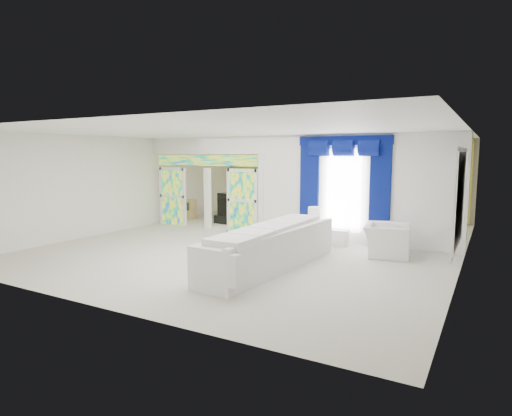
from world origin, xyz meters
The scene contains 22 objects.
floor centered at (0.00, 0.00, 0.00)m, with size 12.00×12.00×0.00m, color #B7AF9E.
dividing_wall centered at (2.15, 1.00, 1.50)m, with size 5.70×0.18×3.00m, color white.
dividing_header centered at (-2.85, 1.00, 2.73)m, with size 4.30×0.18×0.55m, color white.
stained_panel_left centered at (-4.28, 1.00, 1.00)m, with size 0.95×0.04×2.00m, color #994C3F.
stained_panel_right centered at (-1.42, 1.00, 1.00)m, with size 0.95×0.04×2.00m, color #994C3F.
stained_transom centered at (-2.85, 1.00, 2.25)m, with size 4.00×0.05×0.35m, color #994C3F.
window_pane centered at (1.90, 0.90, 1.45)m, with size 1.00×0.02×2.30m, color white.
blue_drape_left centered at (0.90, 0.87, 1.40)m, with size 0.55×0.10×2.80m, color #031340.
blue_drape_right centered at (2.90, 0.87, 1.40)m, with size 0.55×0.10×2.80m, color #031340.
blue_pelmet centered at (1.90, 0.87, 2.82)m, with size 2.60×0.12×0.25m, color #031340.
wall_mirror centered at (4.94, -1.00, 1.55)m, with size 0.04×2.70×1.90m, color white.
gold_curtains centered at (0.00, 5.90, 1.50)m, with size 9.70×0.12×2.90m, color gold.
white_sofa centered at (1.41, -2.51, 0.41)m, with size 0.91×4.26×0.81m, color silver.
coffee_table centered at (0.06, -2.21, 0.19)m, with size 0.57×1.70×0.38m, color gold.
console_table centered at (1.55, 0.40, 0.22)m, with size 1.29×0.41×0.43m, color silver.
table_lamp centered at (1.25, 0.40, 0.72)m, with size 0.36×0.36×0.58m, color white.
armchair centered at (3.34, -0.13, 0.38)m, with size 1.18×1.03×0.77m, color silver.
grand_piano centered at (-2.72, 3.64, 0.50)m, with size 1.52×1.99×1.01m, color black.
piano_bench centered at (-2.72, 2.04, 0.15)m, with size 0.88×0.34×0.29m, color black.
tv_console centered at (-4.62, 2.27, 0.37)m, with size 0.51×0.46×0.74m, color #A38B51.
chandelier centered at (-2.30, 3.40, 2.65)m, with size 0.60×0.60×0.60m, color gold.
decanters centered at (0.11, -2.19, 0.48)m, with size 0.11×0.99×0.25m.
Camera 1 is at (5.52, -10.52, 2.43)m, focal length 29.94 mm.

